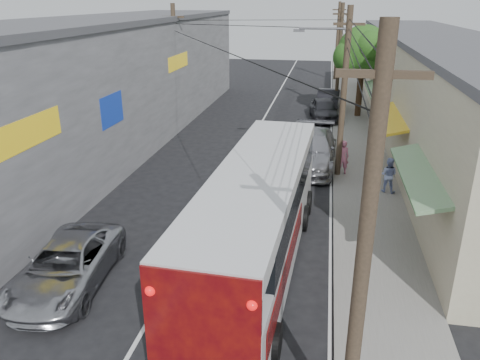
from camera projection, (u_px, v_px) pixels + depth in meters
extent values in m
plane|color=black|center=(139.00, 337.00, 12.21)|extent=(120.00, 120.00, 0.00)
cube|color=slate|center=(357.00, 138.00, 29.43)|extent=(3.00, 80.00, 0.12)
cube|color=beige|center=(433.00, 88.00, 29.44)|extent=(6.00, 40.00, 6.00)
cube|color=#4C4C51|center=(440.00, 37.00, 28.32)|extent=(6.20, 40.00, 0.30)
cube|color=#176A1A|center=(423.00, 173.00, 15.37)|extent=(1.39, 6.00, 0.46)
cube|color=orange|center=(394.00, 117.00, 22.70)|extent=(1.39, 6.00, 0.46)
cube|color=#176A1A|center=(379.00, 88.00, 30.04)|extent=(1.39, 6.00, 0.46)
cube|color=orange|center=(369.00, 70.00, 37.37)|extent=(1.39, 6.00, 0.46)
cube|color=#176A1A|center=(363.00, 59.00, 44.71)|extent=(1.39, 6.00, 0.46)
cube|color=gray|center=(115.00, 81.00, 28.88)|extent=(7.00, 36.00, 7.00)
cube|color=#4C4C51|center=(109.00, 20.00, 27.58)|extent=(7.20, 36.00, 0.30)
cube|color=yellow|center=(29.00, 132.00, 15.21)|extent=(0.12, 3.50, 1.00)
cube|color=#1433A5|center=(111.00, 110.00, 20.93)|extent=(0.12, 2.20, 1.40)
cube|color=yellow|center=(178.00, 62.00, 29.77)|extent=(0.12, 4.00, 0.90)
cylinder|color=#473828|center=(363.00, 262.00, 8.05)|extent=(0.28, 0.28, 8.00)
cube|color=#473828|center=(384.00, 74.00, 6.90)|extent=(1.40, 0.12, 0.12)
cylinder|color=#473828|center=(343.00, 96.00, 21.81)|extent=(0.28, 0.28, 8.00)
cube|color=#473828|center=(349.00, 24.00, 20.65)|extent=(1.40, 0.12, 0.12)
cylinder|color=#473828|center=(339.00, 59.00, 35.56)|extent=(0.28, 0.28, 8.00)
cube|color=#473828|center=(342.00, 14.00, 34.40)|extent=(1.40, 0.12, 0.12)
cylinder|color=#473828|center=(337.00, 42.00, 49.31)|extent=(0.28, 0.28, 8.00)
cube|color=#473828|center=(339.00, 10.00, 48.15)|extent=(1.40, 0.12, 0.12)
cylinder|color=#473828|center=(176.00, 70.00, 29.98)|extent=(0.28, 0.28, 8.00)
cube|color=#473828|center=(173.00, 17.00, 28.82)|extent=(1.40, 0.12, 0.12)
cylinder|color=#59595E|center=(324.00, 28.00, 20.91)|extent=(2.20, 0.10, 0.10)
cube|color=#59595E|center=(299.00, 31.00, 21.13)|extent=(0.50, 0.18, 0.12)
cylinder|color=#3F2B19|center=(360.00, 90.00, 34.18)|extent=(0.44, 0.44, 4.00)
sphere|color=#244E15|center=(363.00, 51.00, 33.17)|extent=(3.60, 3.60, 3.60)
sphere|color=#244E15|center=(376.00, 59.00, 33.77)|extent=(2.60, 2.60, 2.60)
sphere|color=#244E15|center=(350.00, 57.00, 33.10)|extent=(2.40, 2.40, 2.40)
sphere|color=#244E15|center=(371.00, 46.00, 32.04)|extent=(2.20, 2.20, 2.20)
sphere|color=#244E15|center=(358.00, 47.00, 33.97)|extent=(2.00, 2.00, 2.00)
cube|color=silver|center=(257.00, 235.00, 15.05)|extent=(2.98, 11.88, 1.86)
cube|color=black|center=(261.00, 190.00, 15.00)|extent=(2.91, 9.92, 0.98)
cube|color=silver|center=(258.00, 176.00, 14.30)|extent=(2.98, 11.88, 0.49)
cube|color=maroon|center=(202.00, 334.00, 9.38)|extent=(2.43, 0.19, 2.85)
sphere|color=red|center=(150.00, 291.00, 9.25)|extent=(0.22, 0.22, 0.22)
sphere|color=red|center=(252.00, 305.00, 8.82)|extent=(0.22, 0.22, 0.22)
cylinder|color=black|center=(178.00, 328.00, 11.79)|extent=(0.34, 0.99, 0.98)
cylinder|color=black|center=(274.00, 343.00, 11.28)|extent=(0.34, 0.99, 0.98)
cylinder|color=black|center=(241.00, 212.00, 18.21)|extent=(0.34, 0.99, 0.98)
cylinder|color=black|center=(304.00, 218.00, 17.70)|extent=(0.34, 0.99, 0.98)
cylinder|color=black|center=(249.00, 197.00, 19.55)|extent=(0.34, 0.99, 0.98)
cylinder|color=black|center=(307.00, 203.00, 19.03)|extent=(0.34, 0.99, 0.98)
imported|color=#ABACB2|center=(67.00, 266.00, 14.16)|extent=(2.78, 5.20, 1.39)
imported|color=#94949B|center=(311.00, 150.00, 24.36)|extent=(2.79, 6.33, 1.81)
imported|color=#29292F|center=(324.00, 109.00, 33.81)|extent=(2.44, 4.75, 1.55)
imported|color=black|center=(328.00, 100.00, 36.69)|extent=(1.96, 4.92, 1.59)
imported|color=pink|center=(343.00, 157.00, 22.99)|extent=(0.66, 0.48, 1.71)
imported|color=#9CADE3|center=(388.00, 175.00, 20.82)|extent=(0.92, 0.81, 1.60)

